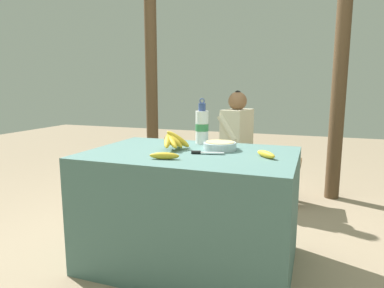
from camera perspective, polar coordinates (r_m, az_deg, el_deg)
The scene contains 13 objects.
ground_plane at distance 2.29m, azimuth -0.20°, elevation -18.83°, with size 12.00×12.00×0.00m, color gray.
market_counter at distance 2.14m, azimuth -0.21°, elevation -10.57°, with size 1.23×0.83×0.70m.
banana_bunch_ripe at distance 2.13m, azimuth -3.16°, elevation 0.69°, with size 0.17×0.26×0.13m.
serving_bowl at distance 2.12m, azimuth 4.67°, elevation -0.21°, with size 0.20×0.20×0.05m.
water_bottle at distance 2.33m, azimuth 1.67°, elevation 2.99°, with size 0.09×0.09×0.31m.
loose_banana_front at distance 1.85m, azimuth -4.64°, elevation -1.97°, with size 0.17×0.08×0.04m.
loose_banana_side at distance 1.93m, azimuth 12.21°, elevation -1.68°, with size 0.13×0.14×0.04m.
knife at distance 1.99m, azimuth 1.78°, elevation -1.41°, with size 0.19×0.07×0.02m.
wooden_bench at distance 3.38m, azimuth 5.94°, elevation -3.20°, with size 1.38×0.32×0.41m.
seated_vendor at distance 3.30m, azimuth 6.78°, elevation 1.04°, with size 0.45×0.42×1.05m.
banana_bunch_green at distance 3.44m, azimuth 0.25°, elevation -0.71°, with size 0.15×0.26×0.12m.
support_post_near at distance 3.95m, azimuth -6.77°, elevation 10.40°, with size 0.13×0.13×2.29m.
support_post_far at distance 3.54m, azimuth 23.38°, elevation 9.78°, with size 0.13×0.13×2.29m.
Camera 1 is at (0.69, -1.89, 1.09)m, focal length 32.00 mm.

